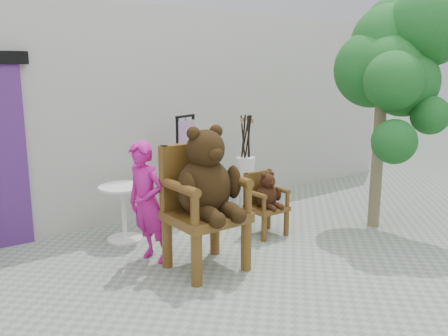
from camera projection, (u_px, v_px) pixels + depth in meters
name	position (u px, v px, depth m)	size (l,w,h in m)	color
ground_plane	(318.00, 260.00, 5.37)	(60.00, 60.00, 0.00)	gray
back_wall	(174.00, 109.00, 7.49)	(9.00, 1.00, 3.00)	#B7B4AB
chair_big	(205.00, 188.00, 4.99)	(0.76, 0.82, 1.55)	#4D3010
chair_small	(265.00, 197.00, 6.12)	(0.46, 0.45, 0.84)	#4D3010
person	(148.00, 203.00, 5.16)	(0.50, 0.33, 1.38)	#BE1786
cafe_table	(124.00, 206.00, 5.91)	(0.60, 0.60, 0.70)	white
display_stand	(187.00, 182.00, 6.57)	(0.55, 0.49, 1.51)	black
stool_bucket	(245.00, 168.00, 7.20)	(0.32, 0.32, 1.45)	white
tree	(397.00, 58.00, 6.16)	(1.60, 1.60, 3.19)	brown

